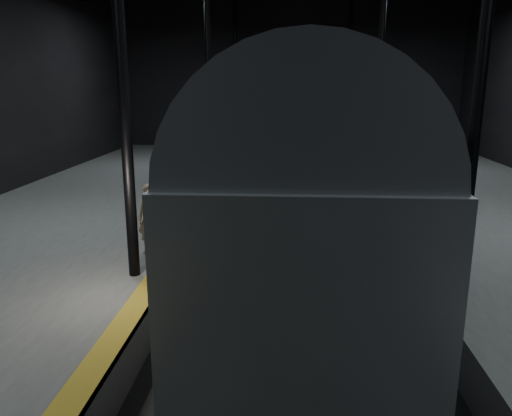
{
  "coord_description": "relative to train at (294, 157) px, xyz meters",
  "views": [
    {
      "loc": [
        -0.18,
        -15.0,
        5.43
      ],
      "look_at": [
        -1.06,
        -1.23,
        2.0
      ],
      "focal_mm": 35.0,
      "sensor_mm": 36.0,
      "label": 1
    }
  ],
  "objects": [
    {
      "name": "ground",
      "position": [
        0.0,
        -0.46,
        -3.24
      ],
      "size": [
        44.0,
        44.0,
        0.0
      ],
      "primitive_type": "plane",
      "color": "black",
      "rests_on": "ground"
    },
    {
      "name": "tactile_strip",
      "position": [
        -3.25,
        -0.46,
        -2.24
      ],
      "size": [
        0.5,
        43.8,
        0.01
      ],
      "primitive_type": "cube",
      "color": "#94681B",
      "rests_on": "platform_left"
    },
    {
      "name": "train",
      "position": [
        0.0,
        0.0,
        0.0
      ],
      "size": [
        3.25,
        21.74,
        5.81
      ],
      "color": "#979A9F",
      "rests_on": "ground"
    },
    {
      "name": "track",
      "position": [
        0.0,
        -0.46,
        -3.17
      ],
      "size": [
        2.4,
        43.0,
        0.24
      ],
      "color": "#3F3328",
      "rests_on": "ground"
    },
    {
      "name": "woman",
      "position": [
        -3.8,
        -2.88,
        -1.29
      ],
      "size": [
        0.71,
        0.47,
        1.9
      ],
      "primitive_type": "imported",
      "rotation": [
        0.0,
        0.0,
        -0.03
      ],
      "color": "#927B59",
      "rests_on": "platform_left"
    },
    {
      "name": "platform_left",
      "position": [
        -7.5,
        -0.46,
        -2.74
      ],
      "size": [
        9.0,
        43.8,
        1.0
      ],
      "primitive_type": "cube",
      "color": "#4E4E4C",
      "rests_on": "ground"
    }
  ]
}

